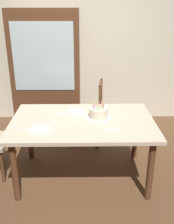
{
  "coord_description": "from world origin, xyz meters",
  "views": [
    {
      "loc": [
        0.01,
        -2.63,
        1.95
      ],
      "look_at": [
        0.05,
        0.0,
        0.85
      ],
      "focal_mm": 41.39,
      "sensor_mm": 36.0,
      "label": 1
    }
  ],
  "objects_px": {
    "plate_near_celebrant": "(40,129)",
    "china_cabinet": "(46,70)",
    "dining_table": "(83,127)",
    "chair_spindle_back": "(89,115)",
    "plate_far_side": "(76,112)",
    "birthday_cake": "(98,113)"
  },
  "relations": [
    {
      "from": "dining_table",
      "to": "chair_spindle_back",
      "type": "relative_size",
      "value": 1.69
    },
    {
      "from": "plate_near_celebrant",
      "to": "china_cabinet",
      "type": "height_order",
      "value": "china_cabinet"
    },
    {
      "from": "plate_far_side",
      "to": "china_cabinet",
      "type": "xyz_separation_m",
      "value": [
        -0.52,
        1.33,
        0.2
      ]
    },
    {
      "from": "plate_near_celebrant",
      "to": "dining_table",
      "type": "bearing_deg",
      "value": 27.46
    },
    {
      "from": "dining_table",
      "to": "china_cabinet",
      "type": "bearing_deg",
      "value": 111.09
    },
    {
      "from": "birthday_cake",
      "to": "chair_spindle_back",
      "type": "relative_size",
      "value": 0.29
    },
    {
      "from": "chair_spindle_back",
      "to": "plate_far_side",
      "type": "bearing_deg",
      "value": -105.46
    },
    {
      "from": "plate_near_celebrant",
      "to": "china_cabinet",
      "type": "xyz_separation_m",
      "value": [
        -0.16,
        1.79,
        0.2
      ]
    },
    {
      "from": "birthday_cake",
      "to": "china_cabinet",
      "type": "distance_m",
      "value": 1.7
    },
    {
      "from": "birthday_cake",
      "to": "plate_far_side",
      "type": "relative_size",
      "value": 1.27
    },
    {
      "from": "chair_spindle_back",
      "to": "china_cabinet",
      "type": "distance_m",
      "value": 1.12
    },
    {
      "from": "birthday_cake",
      "to": "chair_spindle_back",
      "type": "bearing_deg",
      "value": 97.18
    },
    {
      "from": "birthday_cake",
      "to": "china_cabinet",
      "type": "relative_size",
      "value": 0.15
    },
    {
      "from": "chair_spindle_back",
      "to": "china_cabinet",
      "type": "xyz_separation_m",
      "value": [
        -0.69,
        0.73,
        0.49
      ]
    },
    {
      "from": "dining_table",
      "to": "plate_far_side",
      "type": "bearing_deg",
      "value": 109.28
    },
    {
      "from": "plate_far_side",
      "to": "china_cabinet",
      "type": "distance_m",
      "value": 1.44
    },
    {
      "from": "dining_table",
      "to": "plate_far_side",
      "type": "xyz_separation_m",
      "value": [
        -0.08,
        0.23,
        0.09
      ]
    },
    {
      "from": "birthday_cake",
      "to": "plate_near_celebrant",
      "type": "xyz_separation_m",
      "value": [
        -0.62,
        -0.29,
        -0.05
      ]
    },
    {
      "from": "plate_far_side",
      "to": "plate_near_celebrant",
      "type": "bearing_deg",
      "value": -128.21
    },
    {
      "from": "dining_table",
      "to": "plate_near_celebrant",
      "type": "relative_size",
      "value": 7.3
    },
    {
      "from": "dining_table",
      "to": "china_cabinet",
      "type": "distance_m",
      "value": 1.69
    },
    {
      "from": "dining_table",
      "to": "chair_spindle_back",
      "type": "distance_m",
      "value": 0.86
    }
  ]
}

